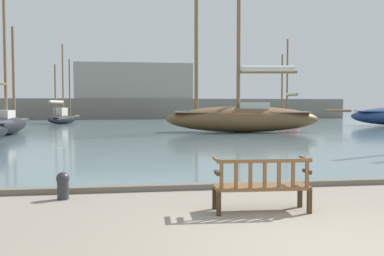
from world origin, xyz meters
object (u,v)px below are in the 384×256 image
at_px(sailboat_nearest_starboard, 63,116).
at_px(mooring_bollard, 63,184).
at_px(sailboat_mid_port, 6,122).
at_px(park_bench, 262,184).
at_px(sailboat_far_starboard, 287,114).
at_px(sailboat_nearest_port, 242,116).

height_order(sailboat_nearest_starboard, mooring_bollard, sailboat_nearest_starboard).
height_order(sailboat_mid_port, mooring_bollard, sailboat_mid_port).
height_order(park_bench, mooring_bollard, park_bench).
distance_m(park_bench, sailboat_mid_port, 22.38).
relative_size(sailboat_nearest_starboard, mooring_bollard, 14.62).
relative_size(sailboat_far_starboard, sailboat_nearest_starboard, 1.14).
bearing_deg(park_bench, sailboat_far_starboard, 68.13).
xyz_separation_m(sailboat_nearest_starboard, mooring_bollard, (4.99, -34.76, -0.49)).
bearing_deg(park_bench, mooring_bollard, 156.54).
bearing_deg(sailboat_nearest_port, park_bench, -104.49).
distance_m(sailboat_nearest_starboard, mooring_bollard, 35.12).
distance_m(park_bench, sailboat_far_starboard, 39.43).
xyz_separation_m(sailboat_far_starboard, sailboat_mid_port, (-24.17, -16.33, -0.09)).
distance_m(park_bench, sailboat_nearest_starboard, 37.24).
bearing_deg(sailboat_nearest_starboard, sailboat_nearest_port, -49.44).
xyz_separation_m(park_bench, sailboat_far_starboard, (14.69, 36.59, 0.44)).
height_order(sailboat_far_starboard, sailboat_nearest_starboard, sailboat_far_starboard).
xyz_separation_m(sailboat_far_starboard, mooring_bollard, (-18.16, -35.08, -0.62)).
distance_m(sailboat_nearest_port, mooring_bollard, 20.70).
xyz_separation_m(sailboat_nearest_port, sailboat_mid_port, (-14.72, 0.00, -0.31)).
relative_size(sailboat_nearest_port, sailboat_mid_port, 1.20).
distance_m(sailboat_nearest_starboard, sailboat_nearest_port, 21.07).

